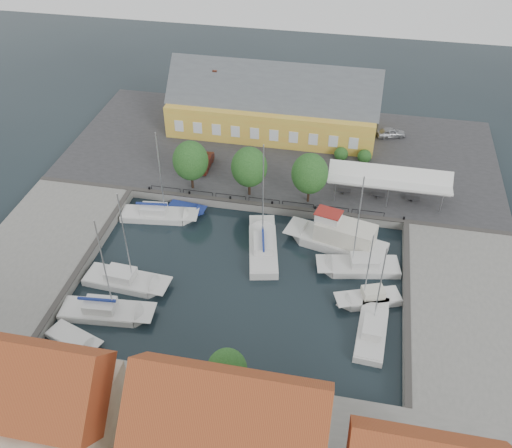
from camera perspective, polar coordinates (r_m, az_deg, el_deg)
The scene contains 20 objects.
ground at distance 59.14m, azimuth -1.14°, elevation -4.69°, with size 140.00×140.00×0.00m, color black.
north_quay at distance 76.94m, azimuth 2.50°, elevation 7.16°, with size 56.00×26.00×1.00m, color #2D2D30.
west_quay at distance 64.80m, azimuth -20.95°, elevation -2.64°, with size 12.00×24.00×1.00m, color slate.
east_quay at distance 57.92m, azimuth 20.43°, elevation -8.29°, with size 12.00×24.00×1.00m, color slate.
quay_edge_fittings at distance 61.92m, azimuth -0.21°, elevation -1.03°, with size 56.00×24.72×0.40m.
warehouse at distance 80.02m, azimuth 1.34°, elevation 11.72°, with size 28.56×14.00×9.55m.
tent_canopy at distance 67.60m, azimuth 13.20°, elevation 4.40°, with size 14.00×4.00×2.83m.
quay_trees at distance 65.74m, azimuth -0.69°, elevation 5.72°, with size 18.20×4.20×6.30m.
car_silver at distance 81.20m, azimuth 13.34°, elevation 8.88°, with size 1.61×3.99×1.36m, color #999BA0.
car_red at distance 72.71m, azimuth -5.19°, elevation 6.14°, with size 1.56×4.47×1.47m, color #541C13.
center_sailboat at distance 61.17m, azimuth 0.70°, elevation -2.47°, with size 4.84×9.99×13.20m.
trawler at distance 61.98m, azimuth 8.36°, elevation -1.53°, with size 11.59×5.89×5.00m.
east_boat_a at distance 60.09m, azimuth 10.36°, elevation -4.28°, with size 8.93×4.38×12.14m.
east_boat_b at distance 56.91m, azimuth 11.27°, elevation -7.42°, with size 6.71×4.18×9.10m.
east_boat_c at distance 54.14m, azimuth 11.49°, elevation -10.52°, with size 3.02×8.16×10.30m.
west_boat_a at distance 66.74m, azimuth -9.79°, elevation 0.82°, with size 9.19×3.57×11.83m.
west_boat_c at distance 59.09m, azimuth -12.94°, elevation -5.62°, with size 9.02×3.38×11.87m.
west_boat_d at distance 56.51m, azimuth -14.84°, elevation -8.54°, with size 9.30×3.54×12.06m.
launch_sw at distance 55.24m, azimuth -17.74°, elevation -10.96°, with size 5.75×3.70×0.98m.
launch_nw at distance 67.55m, azimuth -6.99°, elevation 1.46°, with size 4.74×2.33×0.88m.
Camera 1 is at (9.60, -42.04, 40.47)m, focal length 40.00 mm.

